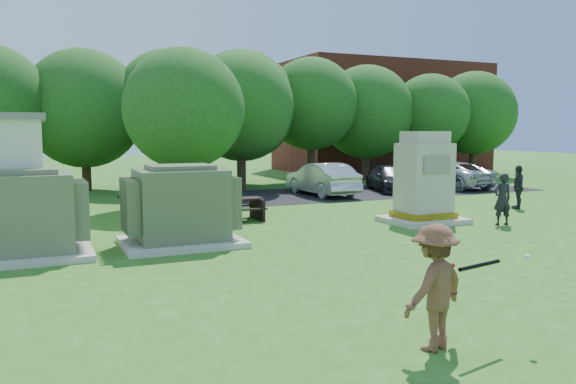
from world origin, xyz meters
name	(u,v)px	position (x,y,z in m)	size (l,w,h in m)	color
ground	(366,274)	(0.00, 0.00, 0.00)	(120.00, 120.00, 0.00)	#2D6619
brick_building	(382,117)	(18.00, 27.00, 4.00)	(15.00, 8.00, 8.00)	maroon
parking_strip	(342,193)	(7.00, 13.50, 0.01)	(20.00, 6.00, 0.01)	#232326
transformer_left	(22,216)	(-6.50, 4.50, 0.97)	(3.00, 2.40, 2.07)	beige
transformer_right	(181,208)	(-2.80, 4.50, 0.97)	(3.00, 2.40, 2.07)	beige
generator_cabinet	(424,183)	(5.15, 4.89, 1.28)	(2.40, 1.97, 2.93)	beige
picnic_table	(236,207)	(-0.26, 7.66, 0.46)	(1.74, 1.30, 0.74)	black
batter	(434,287)	(-1.32, -3.82, 0.85)	(1.10, 0.63, 1.71)	brown
person_by_generator	(502,199)	(7.08, 3.47, 0.82)	(0.60, 0.39, 1.63)	black
person_at_picnic	(225,195)	(-0.70, 7.42, 0.89)	(0.86, 0.67, 1.77)	#C76980
person_walking_right	(518,187)	(10.43, 6.07, 0.83)	(0.97, 0.40, 1.66)	#28272D
car_white	(185,183)	(-0.44, 13.95, 0.73)	(1.72, 4.29, 1.46)	silver
car_silver_a	(322,179)	(5.72, 13.11, 0.75)	(1.58, 4.53, 1.49)	silver
car_dark	(391,179)	(9.64, 13.28, 0.62)	(1.74, 4.29, 1.24)	black
car_silver_b	(447,175)	(13.17, 13.45, 0.69)	(2.29, 4.96, 1.38)	silver
batting_equipment	(481,264)	(-0.64, -3.95, 1.13)	(1.35, 0.33, 0.14)	black
tree_row	(205,107)	(1.75, 18.50, 4.15)	(41.30, 13.30, 7.30)	#47301E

